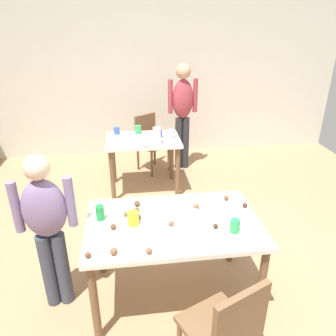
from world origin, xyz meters
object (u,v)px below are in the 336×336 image
(person_adult_far, at_px, (183,108))
(pitcher_far, at_px, (157,136))
(person_girl_near, at_px, (47,223))
(chair_near_table, at_px, (226,329))
(chair_far_table, at_px, (150,139))
(mixing_bowl, at_px, (193,218))
(dining_table_near, at_px, (174,231))
(soda_can, at_px, (100,213))
(dining_table_far, at_px, (143,148))

(person_adult_far, bearing_deg, pitcher_far, -118.65)
(person_girl_near, xyz_separation_m, pitcher_far, (1.00, 1.68, 0.07))
(person_adult_far, xyz_separation_m, pitcher_far, (-0.48, -0.87, -0.12))
(chair_near_table, xyz_separation_m, chair_far_table, (-0.18, 3.41, 0.00))
(chair_far_table, height_order, mixing_bowl, chair_far_table)
(dining_table_near, relative_size, soda_can, 11.11)
(person_girl_near, bearing_deg, person_adult_far, 59.92)
(dining_table_near, xyz_separation_m, chair_near_table, (0.20, -0.79, -0.16))
(chair_near_table, height_order, person_girl_near, person_girl_near)
(dining_table_near, height_order, dining_table_far, same)
(mixing_bowl, bearing_deg, dining_table_near, 169.20)
(chair_near_table, relative_size, mixing_bowl, 4.79)
(dining_table_near, height_order, pitcher_far, pitcher_far)
(chair_near_table, bearing_deg, pitcher_far, 93.55)
(person_girl_near, bearing_deg, dining_table_far, 66.13)
(dining_table_far, bearing_deg, chair_near_table, -83.36)
(person_girl_near, distance_m, pitcher_far, 1.96)
(dining_table_near, xyz_separation_m, soda_can, (-0.57, 0.11, 0.15))
(dining_table_near, xyz_separation_m, chair_far_table, (0.02, 2.63, -0.16))
(dining_table_near, bearing_deg, dining_table_far, 93.41)
(dining_table_near, distance_m, pitcher_far, 1.74)
(person_adult_far, distance_m, pitcher_far, 1.00)
(person_adult_far, bearing_deg, mixing_bowl, -98.20)
(dining_table_far, relative_size, soda_can, 7.91)
(dining_table_near, distance_m, dining_table_far, 1.95)
(chair_far_table, relative_size, pitcher_far, 4.03)
(chair_far_table, height_order, person_adult_far, person_adult_far)
(pitcher_far, bearing_deg, dining_table_far, 126.75)
(dining_table_near, bearing_deg, soda_can, 169.16)
(person_girl_near, distance_m, soda_can, 0.40)
(soda_can, bearing_deg, person_adult_far, 66.42)
(dining_table_far, relative_size, person_girl_near, 0.72)
(dining_table_far, bearing_deg, chair_far_table, 78.62)
(chair_far_table, relative_size, person_girl_near, 0.65)
(person_adult_far, xyz_separation_m, mixing_bowl, (-0.38, -2.63, -0.20))
(dining_table_near, distance_m, person_girl_near, 0.97)
(chair_near_table, height_order, pitcher_far, pitcher_far)
(mixing_bowl, height_order, soda_can, soda_can)
(person_adult_far, bearing_deg, dining_table_near, -101.37)
(chair_far_table, xyz_separation_m, mixing_bowl, (0.12, -2.65, 0.29))
(person_girl_near, height_order, person_adult_far, person_adult_far)
(person_girl_near, bearing_deg, pitcher_far, 59.20)
(mixing_bowl, xyz_separation_m, soda_can, (-0.71, 0.14, 0.03))
(dining_table_far, height_order, chair_near_table, chair_near_table)
(dining_table_far, height_order, mixing_bowl, mixing_bowl)
(pitcher_far, bearing_deg, person_adult_far, 61.35)
(soda_can, bearing_deg, pitcher_far, 69.33)
(mixing_bowl, distance_m, soda_can, 0.72)
(mixing_bowl, bearing_deg, pitcher_far, 93.19)
(soda_can, bearing_deg, mixing_bowl, -10.83)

